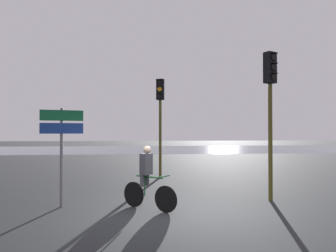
% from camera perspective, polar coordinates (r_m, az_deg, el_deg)
% --- Properties ---
extents(ground_plane, '(120.00, 120.00, 0.00)m').
position_cam_1_polar(ground_plane, '(8.13, -0.26, -15.12)').
color(ground_plane, black).
extents(water_strip, '(80.00, 16.00, 0.01)m').
position_cam_1_polar(water_strip, '(36.34, -4.21, -4.06)').
color(water_strip, slate).
rests_on(water_strip, ground).
extents(traffic_light_center, '(0.37, 0.39, 4.25)m').
position_cam_1_polar(traffic_light_center, '(14.16, -1.37, 3.02)').
color(traffic_light_center, '#4C4719').
rests_on(traffic_light_center, ground).
extents(traffic_light_near_right, '(0.39, 0.41, 4.28)m').
position_cam_1_polar(traffic_light_near_right, '(9.94, 17.38, 4.84)').
color(traffic_light_near_right, '#4C4719').
rests_on(traffic_light_near_right, ground).
extents(direction_sign_post, '(1.05, 0.39, 2.60)m').
position_cam_1_polar(direction_sign_post, '(9.06, -18.03, -2.13)').
color(direction_sign_post, slate).
rests_on(direction_sign_post, ground).
extents(cyclist, '(1.31, 1.16, 1.62)m').
position_cam_1_polar(cyclist, '(8.47, -3.64, -8.88)').
color(cyclist, black).
rests_on(cyclist, ground).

